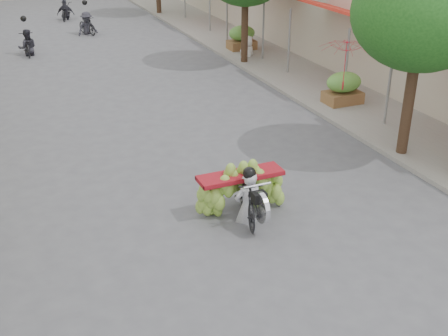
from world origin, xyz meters
TOP-DOWN VIEW (x-y plane):
  - ground at (0.00, 0.00)m, footprint 120.00×120.00m
  - sidewalk_right at (7.00, 15.00)m, footprint 4.00×60.00m
  - street_tree_near at (5.40, 4.00)m, footprint 3.40×3.40m
  - produce_crate_mid at (6.20, 8.00)m, footprint 1.20×0.88m
  - produce_crate_far at (6.20, 16.00)m, footprint 1.20×0.88m
  - banana_motorbike at (0.22, 2.78)m, footprint 2.20×1.91m
  - market_umbrella at (5.77, 7.37)m, footprint 2.20×2.20m
  - pedestrian at (5.91, 14.80)m, footprint 0.99×0.80m
  - bg_motorbike_a at (-2.70, 19.11)m, footprint 0.82×1.62m
  - bg_motorbike_b at (0.48, 22.25)m, footprint 1.18×1.63m
  - bg_motorbike_c at (0.08, 26.55)m, footprint 1.14×1.75m

SIDE VIEW (x-z plane):
  - ground at x=0.00m, z-range 0.00..0.00m
  - sidewalk_right at x=7.00m, z-range 0.00..0.12m
  - banana_motorbike at x=0.22m, z-range -0.36..1.76m
  - produce_crate_mid at x=6.20m, z-range 0.13..1.29m
  - produce_crate_far at x=6.20m, z-range 0.13..1.29m
  - bg_motorbike_a at x=-2.70m, z-range -0.23..1.72m
  - bg_motorbike_c at x=0.08m, z-range -0.18..1.77m
  - bg_motorbike_b at x=0.48m, z-range -0.11..1.84m
  - pedestrian at x=5.91m, z-range 0.12..1.87m
  - market_umbrella at x=5.77m, z-range 1.60..3.20m
  - street_tree_near at x=5.40m, z-range 1.16..6.41m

